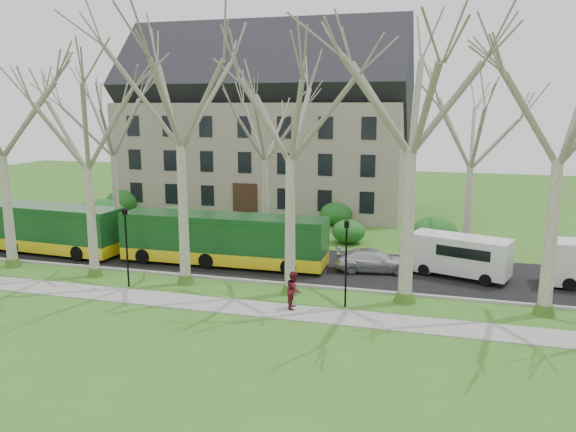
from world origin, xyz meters
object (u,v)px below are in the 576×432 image
object	(u,v)px
van_a	(460,257)
pedestrian_b	(294,290)
bus_follow	(223,239)
bus_lead	(34,227)
sedan	(374,260)

from	to	relation	value
van_a	pedestrian_b	bearing A→B (deg)	-118.09
bus_follow	pedestrian_b	world-z (taller)	bus_follow
bus_follow	van_a	xyz separation A→B (m)	(14.07, 1.10, -0.41)
pedestrian_b	bus_lead	bearing A→B (deg)	66.18
bus_lead	sedan	distance (m)	22.89
bus_lead	bus_follow	distance (m)	13.66
bus_lead	van_a	distance (m)	27.77
bus_lead	bus_follow	bearing A→B (deg)	5.17
sedan	pedestrian_b	distance (m)	7.83
bus_follow	van_a	size ratio (longest dim) A/B	2.35
sedan	van_a	size ratio (longest dim) A/B	0.83
pedestrian_b	sedan	bearing A→B (deg)	-29.09
bus_follow	sedan	distance (m)	9.28
sedan	van_a	bearing A→B (deg)	-96.86
pedestrian_b	van_a	bearing A→B (deg)	-53.33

